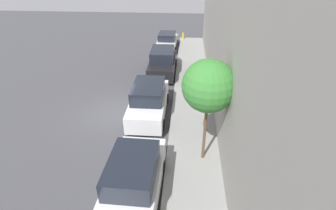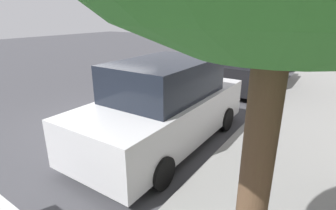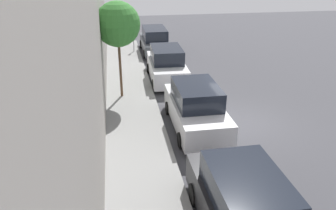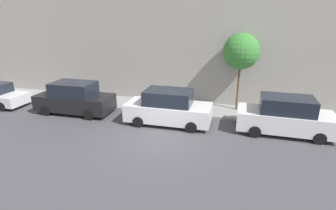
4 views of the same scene
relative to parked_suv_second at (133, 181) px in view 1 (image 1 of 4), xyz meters
The scene contains 8 objects.
ground_plane 6.58m from the parked_suv_second, 111.90° to the left, with size 60.00×60.00×0.00m, color #424247.
sidewalk 6.53m from the parked_suv_second, 68.96° to the left, with size 2.50×32.00×0.15m.
parked_suv_second is the anchor object (origin of this frame).
parked_suv_third 6.20m from the parked_suv_second, 92.37° to the left, with size 2.08×4.80×1.98m.
parked_suv_fourth 12.38m from the parked_suv_second, 90.03° to the left, with size 2.08×4.81×1.98m.
parked_sedan_fifth 18.56m from the parked_suv_second, 90.38° to the left, with size 1.93×4.55×1.54m.
street_tree 4.70m from the parked_suv_second, 41.50° to the left, with size 2.18×2.18×4.80m.
fire_hydrant 21.53m from the parked_suv_second, 86.21° to the left, with size 0.20×0.20×0.69m.
Camera 1 is at (4.25, -13.00, 8.47)m, focal length 28.00 mm.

